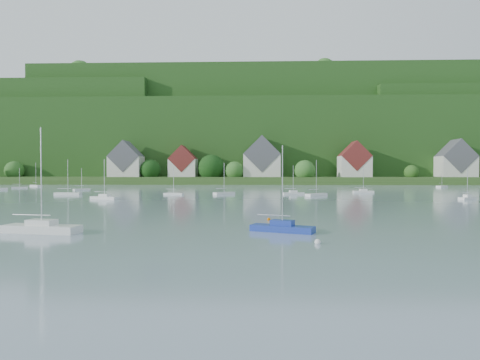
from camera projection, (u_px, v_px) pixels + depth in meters
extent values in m
cube|color=#2C4A1C|center=(251.00, 180.00, 200.35)|extent=(600.00, 60.00, 3.00)
cube|color=#163C13|center=(252.00, 149.00, 274.89)|extent=(620.00, 160.00, 40.00)
cube|color=#163C13|center=(10.00, 141.00, 265.00)|extent=(200.00, 120.00, 52.00)
cube|color=#163C13|center=(268.00, 135.00, 269.38)|extent=(240.00, 130.00, 60.00)
sphere|color=#265F23|center=(14.00, 170.00, 195.48)|extent=(8.61, 8.61, 8.61)
sphere|color=#265F23|center=(235.00, 171.00, 184.39)|extent=(8.19, 8.19, 8.19)
sphere|color=#265F23|center=(132.00, 172.00, 188.15)|extent=(6.49, 6.49, 6.49)
sphere|color=#265F23|center=(355.00, 168.00, 190.70)|extent=(12.16, 12.16, 12.16)
sphere|color=#265F23|center=(305.00, 170.00, 179.41)|extent=(8.73, 8.73, 8.73)
sphere|color=black|center=(150.00, 170.00, 187.64)|extent=(9.32, 9.32, 9.32)
sphere|color=#1F4C16|center=(411.00, 172.00, 179.63)|extent=(6.24, 6.24, 6.24)
sphere|color=black|center=(450.00, 171.00, 191.71)|extent=(8.16, 8.16, 8.16)
sphere|color=black|center=(212.00, 168.00, 187.19)|extent=(11.92, 11.92, 11.92)
sphere|color=#265F23|center=(31.00, 86.00, 231.93)|extent=(10.52, 10.52, 10.52)
sphere|color=#1F4C16|center=(116.00, 97.00, 265.28)|extent=(10.29, 10.29, 10.29)
sphere|color=black|center=(136.00, 94.00, 252.99)|extent=(7.18, 7.18, 7.18)
sphere|color=#1F4C16|center=(318.00, 79.00, 252.71)|extent=(12.83, 12.83, 12.83)
sphere|color=#265F23|center=(181.00, 76.00, 242.64)|extent=(8.18, 8.18, 8.18)
sphere|color=#1F4C16|center=(254.00, 87.00, 278.64)|extent=(12.73, 12.73, 12.73)
sphere|color=#1F4C16|center=(399.00, 74.00, 240.72)|extent=(11.50, 11.50, 11.50)
sphere|color=#1F4C16|center=(347.00, 85.00, 271.82)|extent=(14.65, 14.65, 14.65)
sphere|color=#265F23|center=(324.00, 69.00, 229.01)|extent=(11.95, 11.95, 11.95)
sphere|color=#1F4C16|center=(470.00, 72.00, 233.53)|extent=(9.76, 9.76, 9.76)
sphere|color=#265F23|center=(179.00, 88.00, 274.98)|extent=(7.07, 7.07, 7.07)
sphere|color=black|center=(245.00, 76.00, 242.50)|extent=(8.21, 8.21, 8.21)
sphere|color=#265F23|center=(215.00, 84.00, 266.93)|extent=(12.24, 12.24, 12.24)
sphere|color=#265F23|center=(457.00, 74.00, 238.10)|extent=(9.00, 9.00, 9.00)
sphere|color=#265F23|center=(80.00, 73.00, 238.26)|extent=(13.65, 13.65, 13.65)
sphere|color=#1F4C16|center=(422.00, 80.00, 253.55)|extent=(8.03, 8.03, 8.03)
sphere|color=#265F23|center=(420.00, 99.00, 254.18)|extent=(14.97, 14.97, 14.97)
sphere|color=#1F4C16|center=(385.00, 100.00, 252.42)|extent=(9.78, 9.78, 9.78)
sphere|color=#1F4C16|center=(456.00, 98.00, 249.88)|extent=(12.02, 12.02, 12.02)
sphere|color=#265F23|center=(426.00, 97.00, 243.12)|extent=(9.48, 9.48, 9.48)
sphere|color=#1F4C16|center=(187.00, 112.00, 262.95)|extent=(12.01, 12.01, 12.01)
sphere|color=black|center=(456.00, 107.00, 247.68)|extent=(15.08, 15.08, 15.08)
sphere|color=#265F23|center=(427.00, 111.00, 263.69)|extent=(15.99, 15.99, 15.99)
sphere|color=black|center=(246.00, 113.00, 271.75)|extent=(15.72, 15.72, 15.72)
sphere|color=#1F4C16|center=(269.00, 113.00, 266.98)|extent=(10.54, 10.54, 10.54)
cube|color=silver|center=(126.00, 167.00, 189.13)|extent=(14.00, 10.00, 9.00)
cube|color=#505057|center=(126.00, 156.00, 189.04)|extent=(14.00, 10.40, 14.00)
cube|color=silver|center=(183.00, 168.00, 190.28)|extent=(12.00, 9.00, 8.00)
cube|color=maroon|center=(183.00, 159.00, 190.19)|extent=(12.00, 9.36, 12.00)
cube|color=silver|center=(262.00, 165.00, 188.05)|extent=(16.00, 11.00, 10.00)
cube|color=#505057|center=(262.00, 154.00, 187.94)|extent=(16.00, 11.44, 16.00)
cube|color=silver|center=(354.00, 167.00, 184.68)|extent=(13.00, 10.00, 9.00)
cube|color=maroon|center=(354.00, 156.00, 184.58)|extent=(13.00, 10.40, 13.00)
cube|color=silver|center=(456.00, 167.00, 187.12)|extent=(15.00, 10.00, 9.00)
cube|color=#505057|center=(456.00, 156.00, 187.02)|extent=(15.00, 10.40, 15.00)
cube|color=white|center=(42.00, 229.00, 38.67)|extent=(7.29, 3.13, 0.71)
cube|color=white|center=(42.00, 222.00, 38.66)|extent=(2.67, 1.78, 0.50)
cylinder|color=silver|center=(41.00, 176.00, 38.57)|extent=(0.10, 0.10, 8.82)
cylinder|color=silver|center=(31.00, 215.00, 38.85)|extent=(3.84, 0.73, 0.08)
cube|color=#1E379C|center=(282.00, 229.00, 39.31)|extent=(6.06, 3.81, 0.59)
cube|color=#1E379C|center=(282.00, 223.00, 39.30)|extent=(2.35, 1.87, 0.50)
cylinder|color=silver|center=(282.00, 185.00, 39.22)|extent=(0.10, 0.10, 7.36)
cylinder|color=silver|center=(273.00, 215.00, 39.65)|extent=(3.01, 1.34, 0.08)
sphere|color=white|center=(318.00, 244.00, 32.79)|extent=(0.49, 0.49, 0.49)
sphere|color=#CB5E00|center=(269.00, 220.00, 48.44)|extent=(0.39, 0.39, 0.39)
cube|color=white|center=(316.00, 195.00, 95.24)|extent=(5.49, 5.24, 0.59)
cylinder|color=silver|center=(316.00, 177.00, 95.16)|extent=(0.10, 0.10, 7.42)
cylinder|color=silver|center=(314.00, 189.00, 94.64)|extent=(2.45, 2.27, 0.08)
cube|color=white|center=(20.00, 188.00, 137.44)|extent=(4.78, 3.47, 0.47)
cylinder|color=silver|center=(19.00, 178.00, 137.38)|extent=(0.10, 0.10, 5.92)
cylinder|color=silver|center=(17.00, 184.00, 137.09)|extent=(2.31, 1.35, 0.08)
cube|color=white|center=(442.00, 186.00, 145.19)|extent=(5.45, 5.65, 0.61)
cylinder|color=silver|center=(442.00, 174.00, 145.10)|extent=(0.10, 0.10, 7.67)
cylinder|color=silver|center=(441.00, 183.00, 144.52)|extent=(2.37, 2.51, 0.08)
cube|color=white|center=(467.00, 198.00, 84.06)|extent=(4.55, 3.85, 0.47)
cube|color=white|center=(467.00, 196.00, 84.05)|extent=(1.87, 1.72, 0.50)
cylinder|color=silver|center=(467.00, 182.00, 83.99)|extent=(0.10, 0.10, 5.86)
cylinder|color=silver|center=(465.00, 193.00, 83.63)|extent=(2.12, 1.61, 0.08)
cube|color=white|center=(174.00, 194.00, 99.79)|extent=(4.82, 2.30, 0.46)
cylinder|color=silver|center=(174.00, 180.00, 99.72)|extent=(0.10, 0.10, 5.81)
cylinder|color=silver|center=(171.00, 189.00, 99.94)|extent=(2.51, 0.64, 0.08)
cube|color=white|center=(224.00, 193.00, 101.47)|extent=(5.14, 4.96, 0.56)
cylinder|color=silver|center=(224.00, 177.00, 101.39)|extent=(0.10, 0.10, 6.98)
cylinder|color=silver|center=(221.00, 188.00, 100.89)|extent=(2.29, 2.16, 0.08)
cube|color=white|center=(293.00, 193.00, 101.32)|extent=(5.32, 2.75, 0.51)
cube|color=white|center=(293.00, 191.00, 101.31)|extent=(2.00, 1.45, 0.50)
cylinder|color=silver|center=(293.00, 179.00, 101.24)|extent=(0.10, 0.10, 6.41)
cylinder|color=silver|center=(290.00, 189.00, 101.11)|extent=(2.74, 0.83, 0.08)
cube|color=white|center=(68.00, 194.00, 99.29)|extent=(6.18, 1.97, 0.61)
cylinder|color=silver|center=(68.00, 176.00, 99.21)|extent=(0.10, 0.10, 7.64)
cylinder|color=silver|center=(64.00, 189.00, 99.34)|extent=(3.36, 0.22, 0.08)
cube|color=white|center=(104.00, 198.00, 83.90)|extent=(6.06, 3.51, 0.59)
cube|color=white|center=(104.00, 195.00, 83.88)|extent=(2.32, 1.77, 0.50)
cylinder|color=silver|center=(104.00, 178.00, 83.81)|extent=(0.10, 0.10, 7.32)
cylinder|color=silver|center=(101.00, 192.00, 84.19)|extent=(3.06, 1.16, 0.08)
cube|color=white|center=(363.00, 192.00, 109.09)|extent=(5.31, 2.01, 0.52)
cube|color=white|center=(363.00, 190.00, 109.08)|extent=(1.92, 1.21, 0.50)
cylinder|color=silver|center=(363.00, 178.00, 109.01)|extent=(0.10, 0.10, 6.48)
cylinder|color=silver|center=(360.00, 187.00, 109.01)|extent=(2.84, 0.39, 0.08)
cube|color=white|center=(36.00, 186.00, 151.82)|extent=(6.01, 5.38, 0.63)
cylinder|color=silver|center=(36.00, 174.00, 151.73)|extent=(0.10, 0.10, 7.90)
cylinder|color=silver|center=(35.00, 182.00, 152.42)|extent=(2.74, 2.27, 0.08)
cube|color=white|center=(82.00, 189.00, 123.60)|extent=(4.21, 4.30, 0.47)
cylinder|color=silver|center=(82.00, 178.00, 123.54)|extent=(0.10, 0.10, 5.88)
cylinder|color=silver|center=(79.00, 186.00, 123.09)|extent=(1.85, 1.92, 0.08)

